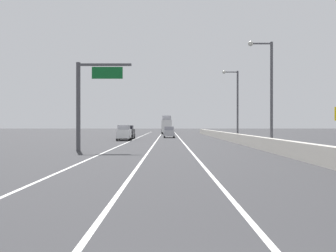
# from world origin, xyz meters

# --- Properties ---
(ground_plane) EXTENTS (320.00, 320.00, 0.00)m
(ground_plane) POSITION_xyz_m (0.00, 64.00, 0.00)
(ground_plane) COLOR #2D2D30
(lane_stripe_left) EXTENTS (0.16, 130.00, 0.00)m
(lane_stripe_left) POSITION_xyz_m (-5.50, 55.00, 0.00)
(lane_stripe_left) COLOR silver
(lane_stripe_left) RESTS_ON ground_plane
(lane_stripe_center) EXTENTS (0.16, 130.00, 0.00)m
(lane_stripe_center) POSITION_xyz_m (-2.00, 55.00, 0.00)
(lane_stripe_center) COLOR silver
(lane_stripe_center) RESTS_ON ground_plane
(lane_stripe_right) EXTENTS (0.16, 130.00, 0.00)m
(lane_stripe_right) POSITION_xyz_m (1.50, 55.00, 0.00)
(lane_stripe_right) COLOR silver
(lane_stripe_right) RESTS_ON ground_plane
(jersey_barrier_right) EXTENTS (0.60, 120.00, 1.10)m
(jersey_barrier_right) POSITION_xyz_m (8.04, 40.00, 0.55)
(jersey_barrier_right) COLOR #B2ADA3
(jersey_barrier_right) RESTS_ON ground_plane
(overhead_sign_gantry) EXTENTS (4.68, 0.36, 7.50)m
(overhead_sign_gantry) POSITION_xyz_m (-7.26, 30.88, 4.73)
(overhead_sign_gantry) COLOR #47474C
(overhead_sign_gantry) RESTS_ON ground_plane
(lamp_post_right_second) EXTENTS (2.14, 0.44, 9.36)m
(lamp_post_right_second) POSITION_xyz_m (8.17, 31.17, 5.42)
(lamp_post_right_second) COLOR #4C4C51
(lamp_post_right_second) RESTS_ON ground_plane
(lamp_post_right_third) EXTENTS (2.14, 0.44, 9.36)m
(lamp_post_right_third) POSITION_xyz_m (8.50, 49.88, 5.42)
(lamp_post_right_third) COLOR #4C4C51
(lamp_post_right_third) RESTS_ON ground_plane
(car_white_0) EXTENTS (2.05, 4.67, 2.14)m
(car_white_0) POSITION_xyz_m (-6.57, 53.46, 1.07)
(car_white_0) COLOR white
(car_white_0) RESTS_ON ground_plane
(car_black_1) EXTENTS (1.93, 4.77, 2.10)m
(car_black_1) POSITION_xyz_m (-6.69, 59.95, 1.05)
(car_black_1) COLOR black
(car_black_1) RESTS_ON ground_plane
(car_silver_2) EXTENTS (1.84, 4.07, 1.89)m
(car_silver_2) POSITION_xyz_m (-0.21, 65.62, 0.94)
(car_silver_2) COLOR #B7B7BC
(car_silver_2) RESTS_ON ground_plane
(box_truck) EXTENTS (2.49, 8.30, 4.43)m
(box_truck) POSITION_xyz_m (-0.70, 94.58, 2.03)
(box_truck) COLOR silver
(box_truck) RESTS_ON ground_plane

